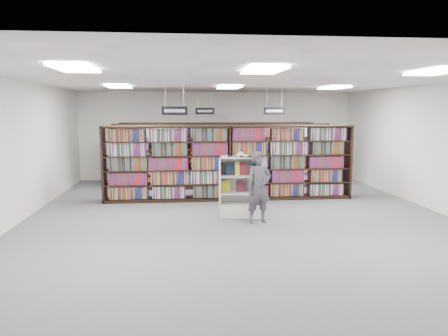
{
  "coord_description": "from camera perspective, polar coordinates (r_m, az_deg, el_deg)",
  "views": [
    {
      "loc": [
        -1.38,
        -10.17,
        2.48
      ],
      "look_at": [
        -0.3,
        0.5,
        1.1
      ],
      "focal_mm": 35.0,
      "sensor_mm": 36.0,
      "label": 1
    }
  ],
  "objects": [
    {
      "name": "troffer_front_left",
      "position": [
        7.38,
        -18.9,
        12.22
      ],
      "size": [
        0.6,
        1.2,
        0.04
      ],
      "primitive_type": "cube",
      "color": "white",
      "rests_on": "ceiling"
    },
    {
      "name": "endcap_display",
      "position": [
        10.47,
        2.18,
        -3.65
      ],
      "size": [
        1.08,
        0.63,
        1.44
      ],
      "rotation": [
        0.0,
        0.0,
        -0.11
      ],
      "color": "white",
      "rests_on": "floor"
    },
    {
      "name": "troffer_back_right",
      "position": [
        12.95,
        14.19,
        10.12
      ],
      "size": [
        0.6,
        1.2,
        0.04
      ],
      "primitive_type": "cube",
      "color": "white",
      "rests_on": "ceiling"
    },
    {
      "name": "open_book",
      "position": [
        10.25,
        2.15,
        1.67
      ],
      "size": [
        0.67,
        0.52,
        0.13
      ],
      "rotation": [
        0.0,
        0.0,
        -0.34
      ],
      "color": "black",
      "rests_on": "endcap_display"
    },
    {
      "name": "aisle_sign_right",
      "position": [
        13.48,
        6.59,
        7.5
      ],
      "size": [
        0.65,
        0.02,
        0.8
      ],
      "color": "#B2B2B7",
      "rests_on": "ceiling"
    },
    {
      "name": "wall_right",
      "position": [
        12.04,
        26.24,
        2.38
      ],
      "size": [
        0.1,
        12.0,
        3.2
      ],
      "primitive_type": "cube",
      "color": "white",
      "rests_on": "ground"
    },
    {
      "name": "aisle_sign_center",
      "position": [
        15.19,
        -2.51,
        7.52
      ],
      "size": [
        0.65,
        0.02,
        0.8
      ],
      "color": "#B2B2B7",
      "rests_on": "ceiling"
    },
    {
      "name": "bookshelf_row_far",
      "position": [
        15.99,
        -0.84,
        2.21
      ],
      "size": [
        7.0,
        0.6,
        2.1
      ],
      "color": "black",
      "rests_on": "floor"
    },
    {
      "name": "bookshelf_row_near",
      "position": [
        12.33,
        0.66,
        0.67
      ],
      "size": [
        7.0,
        0.6,
        2.1
      ],
      "color": "black",
      "rests_on": "floor"
    },
    {
      "name": "troffer_front_right",
      "position": [
        8.43,
        26.06,
        11.22
      ],
      "size": [
        0.6,
        1.2,
        0.04
      ],
      "primitive_type": "cube",
      "color": "white",
      "rests_on": "ceiling"
    },
    {
      "name": "shopper",
      "position": [
        9.77,
        4.56,
        -2.56
      ],
      "size": [
        0.67,
        0.54,
        1.61
      ],
      "primitive_type": "imported",
      "rotation": [
        0.0,
        0.0,
        0.29
      ],
      "color": "#454049",
      "rests_on": "floor"
    },
    {
      "name": "aisle_sign_left",
      "position": [
        11.17,
        -6.48,
        7.55
      ],
      "size": [
        0.65,
        0.02,
        0.8
      ],
      "color": "#B2B2B7",
      "rests_on": "ceiling"
    },
    {
      "name": "wall_front",
      "position": [
        4.48,
        12.31,
        -4.19
      ],
      "size": [
        10.0,
        0.1,
        3.2
      ],
      "primitive_type": "cube",
      "color": "white",
      "rests_on": "ground"
    },
    {
      "name": "troffer_back_left",
      "position": [
        12.3,
        -13.59,
        10.3
      ],
      "size": [
        0.6,
        1.2,
        0.04
      ],
      "primitive_type": "cube",
      "color": "white",
      "rests_on": "ceiling"
    },
    {
      "name": "troffer_front_center",
      "position": [
        7.33,
        5.2,
        12.62
      ],
      "size": [
        0.6,
        1.2,
        0.04
      ],
      "primitive_type": "cube",
      "color": "white",
      "rests_on": "ceiling"
    },
    {
      "name": "wall_left",
      "position": [
        10.83,
        -25.33,
        1.96
      ],
      "size": [
        0.1,
        12.0,
        3.2
      ],
      "primitive_type": "cube",
      "color": "white",
      "rests_on": "ground"
    },
    {
      "name": "wall_back",
      "position": [
        16.25,
        -0.93,
        4.23
      ],
      "size": [
        10.0,
        0.1,
        3.2
      ],
      "primitive_type": "cube",
      "color": "white",
      "rests_on": "ground"
    },
    {
      "name": "bookshelf_row_mid",
      "position": [
        14.31,
        -0.24,
        1.6
      ],
      "size": [
        7.0,
        0.6,
        2.1
      ],
      "color": "black",
      "rests_on": "floor"
    },
    {
      "name": "floor",
      "position": [
        10.56,
        1.88,
        -6.26
      ],
      "size": [
        12.0,
        12.0,
        0.0
      ],
      "primitive_type": "plane",
      "color": "#54555A",
      "rests_on": "ground"
    },
    {
      "name": "troffer_back_center",
      "position": [
        12.27,
        0.67,
        10.51
      ],
      "size": [
        0.6,
        1.2,
        0.04
      ],
      "primitive_type": "cube",
      "color": "white",
      "rests_on": "ceiling"
    },
    {
      "name": "ceiling",
      "position": [
        10.29,
        1.96,
        11.34
      ],
      "size": [
        10.0,
        12.0,
        0.1
      ],
      "primitive_type": "cube",
      "color": "silver",
      "rests_on": "wall_back"
    }
  ]
}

